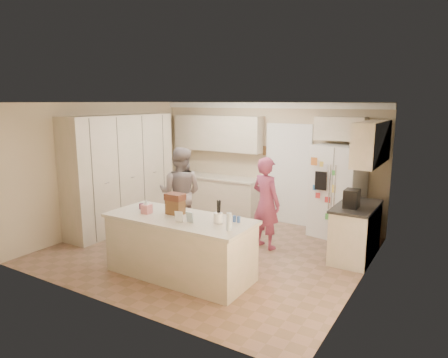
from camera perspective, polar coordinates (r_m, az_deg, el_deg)
The scene contains 41 objects.
floor at distance 7.26m, azimuth -2.14°, elevation -10.19°, with size 5.20×4.60×0.02m, color #8B6652.
ceiling at distance 6.77m, azimuth -2.30°, elevation 10.97°, with size 5.20×4.60×0.02m, color white.
wall_back at distance 8.88m, azimuth 6.02°, elevation 2.46°, with size 5.20×0.02×2.60m, color beige.
wall_front at distance 5.18m, azimuth -16.49°, elevation -4.18°, with size 5.20×0.02×2.60m, color beige.
wall_left at distance 8.59m, azimuth -16.91°, elevation 1.74°, with size 0.02×4.60×2.60m, color beige.
wall_right at distance 5.90m, azimuth 19.46°, elevation -2.51°, with size 0.02×4.60×2.60m, color beige.
crown_back at distance 8.74m, azimuth 6.04°, elevation 10.41°, with size 5.20×0.08×0.12m, color white.
pantry_bank at distance 8.52m, azimuth -14.47°, elevation 0.95°, with size 0.60×2.60×2.35m, color beige.
back_base_cab at distance 9.33m, azimuth -1.31°, elevation -2.45°, with size 2.20×0.60×0.88m, color beige.
back_countertop at distance 9.22m, azimuth -1.35°, elevation 0.31°, with size 2.24×0.63×0.04m, color beige.
back_upper_cab at distance 9.20m, azimuth -0.93°, elevation 6.57°, with size 2.20×0.35×0.80m, color beige.
doorway_opening at distance 8.68m, azimuth 9.19°, elevation 0.50°, with size 0.90×0.06×2.10m, color black.
doorway_casing at distance 8.65m, azimuth 9.10°, elevation 0.46°, with size 1.02×0.03×2.22m, color white.
wall_frame_upper at distance 8.81m, azimuth 6.06°, elevation 4.02°, with size 0.15×0.02×0.20m, color brown.
wall_frame_lower at distance 8.84m, azimuth 6.03°, elevation 2.29°, with size 0.15×0.02×0.20m, color brown.
refrigerator at distance 8.04m, azimuth 15.87°, elevation -1.72°, with size 0.90×0.70×1.80m, color white.
fridge_seam at distance 7.70m, azimuth 15.16°, elevation -2.23°, with size 0.01×0.02×1.78m, color gray.
fridge_dispenser at distance 7.70m, azimuth 13.66°, elevation -0.26°, with size 0.22×0.03×0.35m, color black.
fridge_handle_l at distance 7.67m, azimuth 14.82°, elevation -1.12°, with size 0.02×0.02×0.85m, color silver.
fridge_handle_r at distance 7.65m, azimuth 15.54°, elevation -1.20°, with size 0.02×0.02×0.85m, color silver.
over_fridge_cab at distance 8.06m, azimuth 16.30°, elevation 6.92°, with size 0.95×0.35×0.45m, color beige.
right_base_cab at distance 7.14m, azimuth 18.26°, elevation -7.30°, with size 0.60×1.20×0.88m, color beige.
right_countertop at distance 7.01m, azimuth 18.41°, elevation -3.72°, with size 0.63×1.24×0.04m, color #2D2B28.
right_upper_cab at distance 7.00m, azimuth 20.38°, elevation 4.88°, with size 0.35×1.50×0.70m, color beige.
coffee_maker at distance 6.79m, azimuth 17.78°, elevation -2.67°, with size 0.22×0.28×0.30m, color black.
island_base at distance 6.16m, azimuth -6.31°, elevation -9.76°, with size 2.20×0.90×0.88m, color beige.
island_top at distance 6.01m, azimuth -6.40°, elevation -5.65°, with size 2.28×0.96×0.05m, color beige.
utensil_crock at distance 5.66m, azimuth -0.86°, elevation -5.57°, with size 0.13×0.13×0.15m, color white.
tissue_box at distance 6.25m, azimuth -10.99°, elevation -4.22°, with size 0.13×0.13×0.14m, color pink.
tissue_plume at distance 6.22m, azimuth -11.03°, elevation -3.24°, with size 0.08×0.08×0.08m, color white.
dollhouse_body at distance 6.14m, azimuth -6.97°, elevation -4.00°, with size 0.26×0.18×0.22m, color brown.
dollhouse_roof at distance 6.10m, azimuth -7.01°, elevation -2.54°, with size 0.28×0.20×0.10m, color #592D1E.
jam_jar at distance 6.53m, azimuth -11.74°, elevation -3.82°, with size 0.07×0.07×0.09m, color #59263F.
greeting_card_a at distance 5.74m, azimuth -6.45°, elevation -5.36°, with size 0.12×0.01×0.16m, color white.
greeting_card_b at distance 5.69m, azimuth -4.94°, elevation -5.48°, with size 0.12×0.01×0.16m, color silver.
water_bottle at distance 5.33m, azimuth 0.73°, elevation -6.12°, with size 0.07×0.07×0.24m, color silver.
shaker_salt at distance 5.73m, azimuth 1.49°, elevation -5.70°, with size 0.05×0.05×0.09m, color #31539B.
shaker_pepper at distance 5.69m, azimuth 2.11°, elevation -5.80°, with size 0.05×0.05×0.09m, color #31539B.
teen_boy at distance 7.72m, azimuth -6.25°, elevation -2.00°, with size 0.86×0.67×1.77m, color gray.
teen_girl at distance 7.20m, azimuth 6.02°, elevation -3.41°, with size 0.61×0.40×1.66m, color #B3446F.
fridge_magnets at distance 7.70m, azimuth 15.14°, elevation -2.24°, with size 0.76×0.02×1.44m, color tan, non-canonical shape.
Camera 1 is at (3.74, -5.64, 2.62)m, focal length 32.00 mm.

